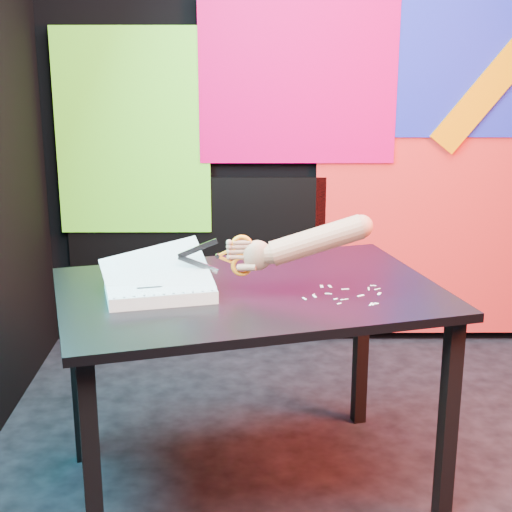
{
  "coord_description": "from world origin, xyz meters",
  "views": [
    {
      "loc": [
        -0.47,
        -2.37,
        1.58
      ],
      "look_at": [
        -0.46,
        0.08,
        0.87
      ],
      "focal_mm": 55.0,
      "sensor_mm": 36.0,
      "label": 1
    }
  ],
  "objects": [
    {
      "name": "printout_stack",
      "position": [
        -0.77,
        0.03,
        0.77
      ],
      "size": [
        0.4,
        0.32,
        0.18
      ],
      "rotation": [
        0.0,
        0.0,
        0.24
      ],
      "color": "silver",
      "rests_on": "work_table"
    },
    {
      "name": "hand_forearm",
      "position": [
        -0.29,
        0.08,
        0.91
      ],
      "size": [
        0.47,
        0.1,
        0.18
      ],
      "rotation": [
        0.0,
        0.0,
        0.05
      ],
      "color": "#AD725F",
      "rests_on": "work_table"
    },
    {
      "name": "work_table",
      "position": [
        -0.48,
        0.1,
        0.66
      ],
      "size": [
        1.43,
        1.14,
        0.75
      ],
      "rotation": [
        0.0,
        0.0,
        0.27
      ],
      "color": "black",
      "rests_on": "ground"
    },
    {
      "name": "paper_clippings",
      "position": [
        -0.16,
        0.05,
        0.75
      ],
      "size": [
        0.27,
        0.21,
        0.0
      ],
      "color": "white",
      "rests_on": "work_table"
    },
    {
      "name": "scissors",
      "position": [
        -0.52,
        0.07,
        0.87
      ],
      "size": [
        0.24,
        0.02,
        0.14
      ],
      "rotation": [
        0.0,
        0.0,
        0.05
      ],
      "color": "#ABABAB",
      "rests_on": "printout_stack"
    },
    {
      "name": "room",
      "position": [
        0.0,
        0.0,
        1.35
      ],
      "size": [
        3.01,
        3.01,
        2.71
      ],
      "color": "black",
      "rests_on": "ground"
    },
    {
      "name": "backdrop",
      "position": [
        0.06,
        1.46,
        0.96
      ],
      "size": [
        2.88,
        0.05,
        2.08
      ],
      "color": "red",
      "rests_on": "ground"
    }
  ]
}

